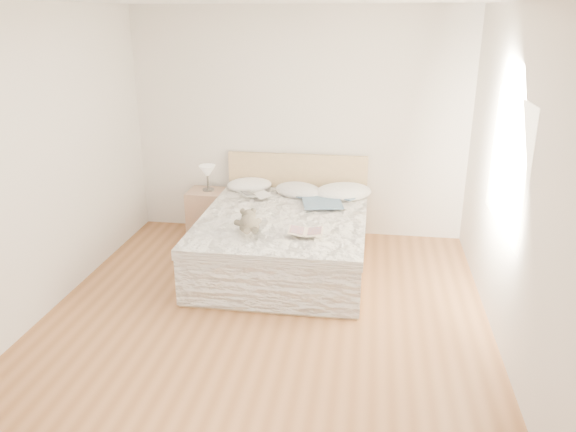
% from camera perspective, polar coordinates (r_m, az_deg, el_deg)
% --- Properties ---
extents(floor, '(4.00, 4.50, 0.00)m').
position_cam_1_polar(floor, '(5.15, -2.44, -10.46)').
color(floor, brown).
rests_on(floor, ground).
extents(wall_back, '(4.00, 0.02, 2.70)m').
position_cam_1_polar(wall_back, '(6.78, 1.04, 9.29)').
color(wall_back, silver).
rests_on(wall_back, ground).
extents(wall_front, '(4.00, 0.02, 2.70)m').
position_cam_1_polar(wall_front, '(2.60, -12.43, -9.45)').
color(wall_front, silver).
rests_on(wall_front, ground).
extents(wall_left, '(0.02, 4.50, 2.70)m').
position_cam_1_polar(wall_left, '(5.37, -24.19, 4.66)').
color(wall_left, silver).
rests_on(wall_left, ground).
extents(wall_right, '(0.02, 4.50, 2.70)m').
position_cam_1_polar(wall_right, '(4.67, 22.20, 2.84)').
color(wall_right, silver).
rests_on(wall_right, ground).
extents(window, '(0.02, 1.30, 1.10)m').
position_cam_1_polar(window, '(4.92, 21.47, 4.98)').
color(window, white).
rests_on(window, wall_right).
extents(bed, '(1.72, 2.14, 1.00)m').
position_cam_1_polar(bed, '(6.07, -0.35, -2.30)').
color(bed, tan).
rests_on(bed, floor).
extents(nightstand, '(0.45, 0.41, 0.56)m').
position_cam_1_polar(nightstand, '(7.00, -8.14, 0.37)').
color(nightstand, tan).
rests_on(nightstand, floor).
extents(table_lamp, '(0.23, 0.23, 0.31)m').
position_cam_1_polar(table_lamp, '(6.86, -8.18, 4.38)').
color(table_lamp, '#4E4943').
rests_on(table_lamp, nightstand).
extents(pillow_left, '(0.64, 0.54, 0.16)m').
position_cam_1_polar(pillow_left, '(6.82, -3.94, 3.17)').
color(pillow_left, white).
rests_on(pillow_left, bed).
extents(pillow_middle, '(0.70, 0.61, 0.18)m').
position_cam_1_polar(pillow_middle, '(6.59, 1.09, 2.61)').
color(pillow_middle, white).
rests_on(pillow_middle, bed).
extents(pillow_right, '(0.80, 0.69, 0.20)m').
position_cam_1_polar(pillow_right, '(6.56, 5.63, 2.43)').
color(pillow_right, white).
rests_on(pillow_right, bed).
extents(blouse, '(0.80, 0.83, 0.03)m').
position_cam_1_polar(blouse, '(6.30, 3.39, 1.66)').
color(blouse, '#3C5872').
rests_on(blouse, bed).
extents(photo_book, '(0.40, 0.38, 0.03)m').
position_cam_1_polar(photo_book, '(6.47, -3.36, 2.14)').
color(photo_book, white).
rests_on(photo_book, bed).
extents(childrens_book, '(0.36, 0.25, 0.02)m').
position_cam_1_polar(childrens_book, '(5.37, 1.81, -1.63)').
color(childrens_book, '#FEEBCC').
rests_on(childrens_book, bed).
extents(teddy_bear, '(0.33, 0.39, 0.17)m').
position_cam_1_polar(teddy_bear, '(5.40, -4.00, -1.34)').
color(teddy_bear, '#605949').
rests_on(teddy_bear, bed).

